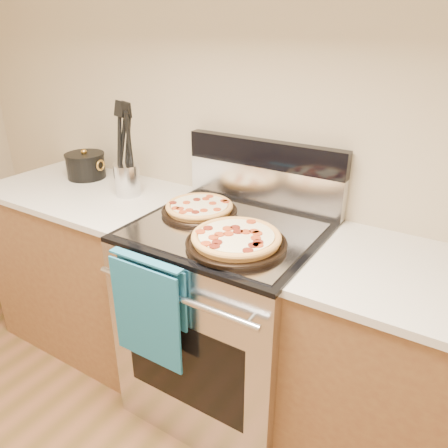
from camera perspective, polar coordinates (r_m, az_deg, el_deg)
The scene contains 16 objects.
wall_back at distance 1.96m, azimuth 6.11°, elevation 14.77°, with size 4.00×4.00×0.00m, color #C2B08C.
range_body at distance 2.04m, azimuth 0.47°, elevation -12.53°, with size 0.76×0.68×0.90m, color #B7B7BC.
oven_window at distance 1.83m, azimuth -5.31°, elevation -17.88°, with size 0.56×0.01×0.40m, color black.
cooktop at distance 1.80m, azimuth 0.52°, elevation -0.77°, with size 0.76×0.68×0.02m, color black.
backsplash_lower at distance 2.01m, azimuth 5.17°, elevation 5.03°, with size 0.76×0.06×0.18m, color silver.
backsplash_upper at distance 1.97m, azimuth 5.34°, elevation 9.16°, with size 0.76×0.06×0.12m, color black.
oven_handle at distance 1.59m, azimuth -6.68°, elevation -9.32°, with size 0.03×0.03×0.70m, color silver.
dish_towel at distance 1.71m, azimuth -9.74°, elevation -10.84°, with size 0.32×0.05×0.42m, color #1B6E8B, non-canonical shape.
foil_sheet at distance 1.77m, azimuth 0.02°, elevation -0.74°, with size 0.70×0.55×0.01m, color gray.
cabinet_left at distance 2.55m, azimuth -16.32°, elevation -5.54°, with size 1.00×0.62×0.88m, color brown.
countertop_left at distance 2.37m, azimuth -17.61°, elevation 4.05°, with size 1.02×0.64×0.03m, color beige.
cabinet_right at distance 1.88m, azimuth 26.06°, elevation -19.69°, with size 1.00×0.62×0.88m, color brown.
pepperoni_pizza_back at distance 1.91m, azimuth -3.24°, elevation 2.07°, with size 0.33×0.33×0.04m, color #C77F3C, non-canonical shape.
pepperoni_pizza_front at distance 1.63m, azimuth 1.62°, elevation -2.05°, with size 0.38×0.38×0.05m, color #C77F3C, non-canonical shape.
utensil_crock at distance 2.20m, azimuth -12.51°, elevation 5.67°, with size 0.12×0.12×0.16m, color silver.
saucepan at distance 2.52m, azimuth -17.60°, elevation 7.16°, with size 0.20×0.20×0.12m, color black.
Camera 1 is at (0.85, 0.26, 1.68)m, focal length 35.00 mm.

